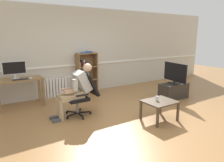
% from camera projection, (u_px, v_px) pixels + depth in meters
% --- Properties ---
extents(ground_plane, '(18.00, 18.00, 0.00)m').
position_uv_depth(ground_plane, '(127.00, 119.00, 4.55)').
color(ground_plane, olive).
extents(back_wall, '(12.00, 0.13, 2.70)m').
position_uv_depth(back_wall, '(77.00, 51.00, 6.43)').
color(back_wall, beige).
rests_on(back_wall, ground_plane).
extents(computer_desk, '(1.13, 0.56, 0.76)m').
position_uv_depth(computer_desk, '(20.00, 83.00, 5.21)').
color(computer_desk, olive).
rests_on(computer_desk, ground_plane).
extents(imac_monitor, '(0.57, 0.14, 0.44)m').
position_uv_depth(imac_monitor, '(14.00, 69.00, 5.14)').
color(imac_monitor, silver).
rests_on(imac_monitor, computer_desk).
extents(keyboard, '(0.36, 0.12, 0.02)m').
position_uv_depth(keyboard, '(20.00, 79.00, 5.06)').
color(keyboard, black).
rests_on(keyboard, computer_desk).
extents(computer_mouse, '(0.06, 0.10, 0.03)m').
position_uv_depth(computer_mouse, '(30.00, 78.00, 5.21)').
color(computer_mouse, white).
rests_on(computer_mouse, computer_desk).
extents(bookshelf, '(0.66, 0.29, 1.35)m').
position_uv_depth(bookshelf, '(86.00, 74.00, 6.51)').
color(bookshelf, brown).
rests_on(bookshelf, ground_plane).
extents(radiator, '(0.82, 0.08, 0.58)m').
position_uv_depth(radiator, '(57.00, 88.00, 6.17)').
color(radiator, white).
rests_on(radiator, ground_plane).
extents(office_chair, '(0.82, 0.61, 0.96)m').
position_uv_depth(office_chair, '(83.00, 93.00, 4.73)').
color(office_chair, black).
rests_on(office_chair, ground_plane).
extents(person_seated, '(1.02, 0.40, 1.21)m').
position_uv_depth(person_seated, '(76.00, 89.00, 4.61)').
color(person_seated, tan).
rests_on(person_seated, ground_plane).
extents(tv_stand, '(0.91, 0.41, 0.46)m').
position_uv_depth(tv_stand, '(174.00, 91.00, 6.01)').
color(tv_stand, '#2D2823').
rests_on(tv_stand, ground_plane).
extents(tv_screen, '(0.24, 0.89, 0.60)m').
position_uv_depth(tv_screen, '(175.00, 73.00, 5.89)').
color(tv_screen, black).
rests_on(tv_screen, tv_stand).
extents(coffee_table, '(0.68, 0.58, 0.44)m').
position_uv_depth(coffee_table, '(160.00, 104.00, 4.44)').
color(coffee_table, '#4C3D2D').
rests_on(coffee_table, ground_plane).
extents(drinking_glass, '(0.06, 0.06, 0.11)m').
position_uv_depth(drinking_glass, '(157.00, 98.00, 4.43)').
color(drinking_glass, silver).
rests_on(drinking_glass, coffee_table).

